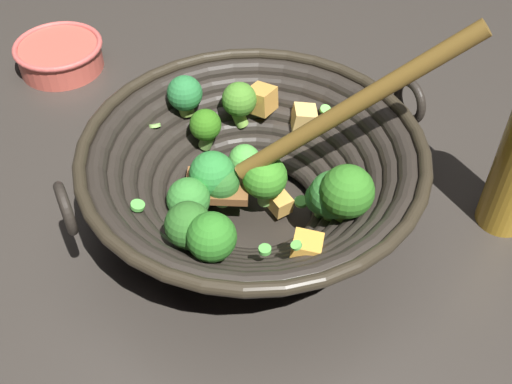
# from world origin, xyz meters

# --- Properties ---
(ground_plane) EXTENTS (4.00, 4.00, 0.00)m
(ground_plane) POSITION_xyz_m (0.00, 0.00, 0.00)
(ground_plane) COLOR #332D28
(wok) EXTENTS (0.38, 0.37, 0.26)m
(wok) POSITION_xyz_m (0.00, 0.00, 0.07)
(wok) COLOR black
(wok) RESTS_ON ground
(prep_bowl) EXTENTS (0.13, 0.13, 0.04)m
(prep_bowl) POSITION_xyz_m (-0.08, -0.41, 0.02)
(prep_bowl) COLOR #D15647
(prep_bowl) RESTS_ON ground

